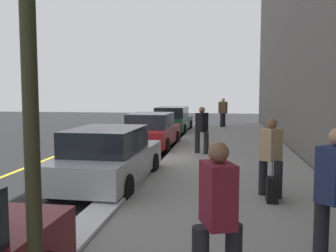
# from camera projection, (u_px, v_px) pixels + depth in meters

# --- Properties ---
(ground_plane) EXTENTS (56.00, 56.00, 0.00)m
(ground_plane) POSITION_uv_depth(u_px,v_px,m) (138.00, 159.00, 13.66)
(ground_plane) COLOR black
(sidewalk) EXTENTS (28.00, 4.60, 0.15)m
(sidewalk) POSITION_uv_depth(u_px,v_px,m) (232.00, 159.00, 13.19)
(sidewalk) COLOR gray
(sidewalk) RESTS_ON ground
(lane_stripe_centre) EXTENTS (28.00, 0.14, 0.01)m
(lane_stripe_centre) POSITION_uv_depth(u_px,v_px,m) (54.00, 157.00, 14.11)
(lane_stripe_centre) COLOR gold
(lane_stripe_centre) RESTS_ON ground
(snow_bank_curb) EXTENTS (6.75, 0.56, 0.22)m
(snow_bank_curb) POSITION_uv_depth(u_px,v_px,m) (119.00, 195.00, 8.55)
(snow_bank_curb) COLOR white
(snow_bank_curb) RESTS_ON ground
(parked_car_silver) EXTENTS (4.55, 2.01, 1.51)m
(parked_car_silver) POSITION_uv_depth(u_px,v_px,m) (108.00, 157.00, 9.67)
(parked_car_silver) COLOR black
(parked_car_silver) RESTS_ON ground
(parked_car_red) EXTENTS (4.27, 2.00, 1.51)m
(parked_car_red) POSITION_uv_depth(u_px,v_px,m) (151.00, 131.00, 15.85)
(parked_car_red) COLOR black
(parked_car_red) RESTS_ON ground
(parked_car_green) EXTENTS (4.75, 2.02, 1.51)m
(parked_car_green) POSITION_uv_depth(u_px,v_px,m) (172.00, 120.00, 21.91)
(parked_car_green) COLOR black
(parked_car_green) RESTS_ON ground
(pedestrian_black_coat) EXTENTS (0.54, 0.52, 1.70)m
(pedestrian_black_coat) POSITION_uv_depth(u_px,v_px,m) (202.00, 129.00, 13.88)
(pedestrian_black_coat) COLOR black
(pedestrian_black_coat) RESTS_ON sidewalk
(pedestrian_burgundy_coat) EXTENTS (0.54, 0.55, 1.74)m
(pedestrian_burgundy_coat) POSITION_uv_depth(u_px,v_px,m) (218.00, 216.00, 4.16)
(pedestrian_burgundy_coat) COLOR black
(pedestrian_burgundy_coat) RESTS_ON sidewalk
(pedestrian_tan_coat) EXTENTS (0.54, 0.52, 1.70)m
(pedestrian_tan_coat) POSITION_uv_depth(u_px,v_px,m) (271.00, 155.00, 8.21)
(pedestrian_tan_coat) COLOR black
(pedestrian_tan_coat) RESTS_ON sidewalk
(pedestrian_navy_coat) EXTENTS (0.55, 0.58, 1.82)m
(pedestrian_navy_coat) POSITION_uv_depth(u_px,v_px,m) (336.00, 193.00, 4.92)
(pedestrian_navy_coat) COLOR black
(pedestrian_navy_coat) RESTS_ON sidewalk
(pedestrian_brown_coat) EXTENTS (0.58, 0.57, 1.82)m
(pedestrian_brown_coat) POSITION_uv_depth(u_px,v_px,m) (223.00, 111.00, 24.07)
(pedestrian_brown_coat) COLOR black
(pedestrian_brown_coat) RESTS_ON sidewalk
(rolling_suitcase) EXTENTS (0.34, 0.22, 0.87)m
(rolling_suitcase) POSITION_uv_depth(u_px,v_px,m) (272.00, 190.00, 7.83)
(rolling_suitcase) COLOR black
(rolling_suitcase) RESTS_ON sidewalk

